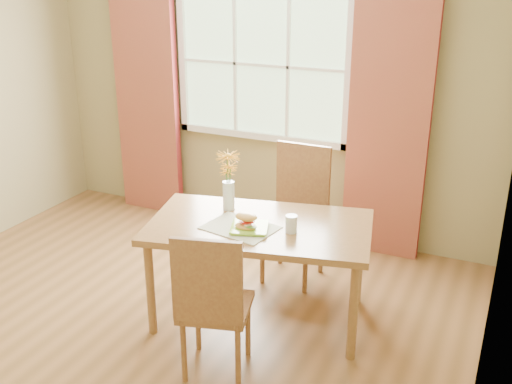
{
  "coord_description": "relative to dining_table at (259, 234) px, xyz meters",
  "views": [
    {
      "loc": [
        2.13,
        -2.87,
        2.35
      ],
      "look_at": [
        0.64,
        0.37,
        0.96
      ],
      "focal_mm": 42.0,
      "sensor_mm": 36.0,
      "label": 1
    }
  ],
  "objects": [
    {
      "name": "plate",
      "position": [
        -0.02,
        -0.12,
        0.09
      ],
      "size": [
        0.3,
        0.3,
        0.01
      ],
      "primitive_type": "cube",
      "rotation": [
        0.0,
        0.0,
        0.33
      ],
      "color": "#92D034",
      "rests_on": "placemat"
    },
    {
      "name": "chair_far",
      "position": [
        0.0,
        0.71,
        -0.07
      ],
      "size": [
        0.44,
        0.44,
        1.05
      ],
      "rotation": [
        0.0,
        0.0,
        -0.01
      ],
      "color": "brown",
      "rests_on": "room"
    },
    {
      "name": "dining_table",
      "position": [
        0.0,
        0.0,
        0.0
      ],
      "size": [
        1.61,
        1.12,
        0.71
      ],
      "rotation": [
        0.0,
        0.0,
        0.22
      ],
      "color": "brown",
      "rests_on": "room"
    },
    {
      "name": "curtain_left",
      "position": [
        -1.79,
        1.36,
        0.46
      ],
      "size": [
        0.65,
        0.08,
        2.2
      ],
      "primitive_type": "cube",
      "color": "maroon",
      "rests_on": "room"
    },
    {
      "name": "flower_vase",
      "position": [
        -0.3,
        0.14,
        0.33
      ],
      "size": [
        0.17,
        0.17,
        0.42
      ],
      "color": "silver",
      "rests_on": "dining_table"
    },
    {
      "name": "croissant_sandwich",
      "position": [
        -0.03,
        -0.15,
        0.15
      ],
      "size": [
        0.16,
        0.11,
        0.11
      ],
      "rotation": [
        0.0,
        0.0,
        0.06
      ],
      "color": "#F7C254",
      "rests_on": "plate"
    },
    {
      "name": "chair_near",
      "position": [
        0.02,
        -0.7,
        -0.11
      ],
      "size": [
        0.49,
        0.49,
        0.96
      ],
      "rotation": [
        0.0,
        0.0,
        0.27
      ],
      "color": "brown",
      "rests_on": "room"
    },
    {
      "name": "water_glass",
      "position": [
        0.24,
        -0.03,
        0.13
      ],
      "size": [
        0.08,
        0.08,
        0.11
      ],
      "color": "silver",
      "rests_on": "dining_table"
    },
    {
      "name": "curtain_right",
      "position": [
        0.51,
        1.36,
        0.46
      ],
      "size": [
        0.65,
        0.08,
        2.2
      ],
      "primitive_type": "cube",
      "color": "maroon",
      "rests_on": "room"
    },
    {
      "name": "window",
      "position": [
        -0.64,
        1.45,
        0.86
      ],
      "size": [
        1.62,
        0.06,
        1.32
      ],
      "color": "#A7CE9C",
      "rests_on": "room"
    },
    {
      "name": "room",
      "position": [
        -0.64,
        -0.42,
        0.71
      ],
      "size": [
        4.24,
        3.84,
        2.74
      ],
      "color": "brown",
      "rests_on": "ground"
    },
    {
      "name": "placemat",
      "position": [
        -0.09,
        -0.11,
        0.08
      ],
      "size": [
        0.5,
        0.4,
        0.01
      ],
      "primitive_type": "cube",
      "rotation": [
        0.0,
        0.0,
        -0.18
      ],
      "color": "beige",
      "rests_on": "dining_table"
    }
  ]
}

